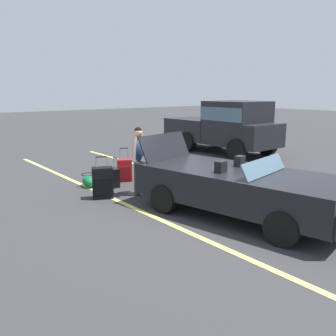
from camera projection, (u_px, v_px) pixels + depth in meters
name	position (u px, v px, depth m)	size (l,w,h in m)	color
ground_plane	(237.00, 215.00, 7.25)	(80.00, 80.00, 0.00)	#333335
lot_line_near	(188.00, 232.00, 6.40)	(18.00, 0.12, 0.01)	#EAE066
lot_line_mid	(276.00, 203.00, 8.06)	(18.00, 0.12, 0.01)	#EAE066
lot_line_far	(333.00, 184.00, 9.73)	(18.00, 0.12, 0.01)	#EAE066
convertible_car	(248.00, 189.00, 6.99)	(4.41, 2.47, 1.52)	black
suitcase_large_black	(103.00, 183.00, 8.35)	(0.46, 0.55, 0.99)	black
suitcase_medium_bright	(125.00, 170.00, 9.94)	(0.40, 0.47, 0.94)	red
suitcase_small_carryon	(114.00, 177.00, 9.36)	(0.36, 0.24, 0.79)	black
duffel_bag	(89.00, 181.00, 9.41)	(0.69, 0.45, 0.34)	#19723F
traveler_person	(139.00, 157.00, 8.54)	(0.37, 0.57, 1.65)	#4C3F2D
parked_pickup_truck_near	(227.00, 126.00, 14.27)	(5.01, 2.11, 2.10)	black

